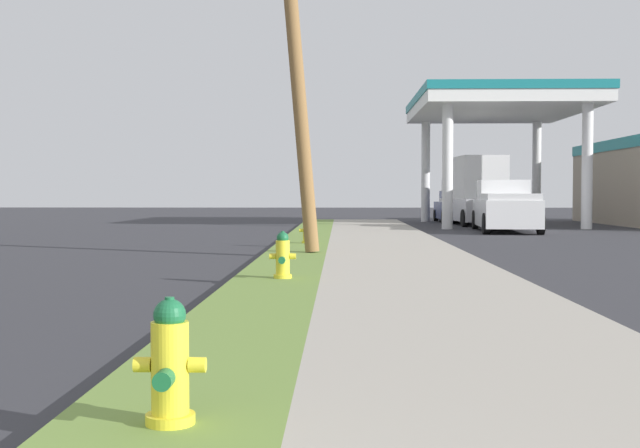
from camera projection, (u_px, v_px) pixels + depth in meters
name	position (u px, v px, depth m)	size (l,w,h in m)	color
fire_hydrant_nearest	(170.00, 369.00, 4.73)	(0.42, 0.38, 0.74)	yellow
fire_hydrant_second	(283.00, 258.00, 12.85)	(0.42, 0.38, 0.74)	yellow
fire_hydrant_third	(307.00, 231.00, 21.81)	(0.42, 0.37, 0.74)	yellow
utility_pole_midground	(296.00, 64.00, 18.48)	(1.59, 1.00, 8.39)	olive
car_navy_by_near_pump	(457.00, 208.00, 40.64)	(1.96, 4.51, 1.57)	navy
truck_white_at_forecourt	(505.00, 208.00, 30.82)	(2.51, 5.54, 1.97)	white
truck_silver_on_apron	(474.00, 193.00, 37.57)	(2.45, 6.50, 3.11)	#BCBCC1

